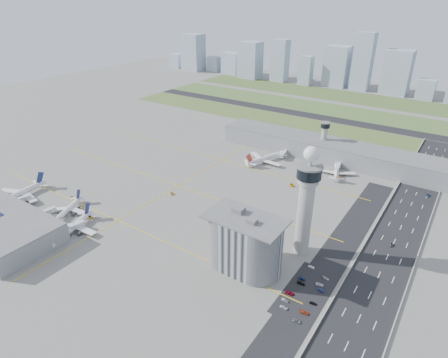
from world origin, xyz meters
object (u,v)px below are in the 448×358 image
Objects in this scene: airplane_near_b at (66,208)px; car_hw_4 at (422,163)px; tug_5 at (339,177)px; car_lot_3 at (301,283)px; jet_bridge_near_2 at (63,233)px; car_lot_0 at (284,307)px; car_lot_2 at (289,293)px; car_hw_2 at (428,195)px; airplane_far_b at (337,169)px; car_lot_1 at (285,300)px; car_lot_7 at (304,312)px; car_lot_5 at (311,267)px; jet_bridge_far_1 at (339,165)px; car_lot_6 at (297,321)px; jet_bridge_near_1 at (35,218)px; car_lot_4 at (302,279)px; car_hw_1 at (391,245)px; airplane_near_c at (71,225)px; jet_bridge_near_0 at (10,205)px; car_lot_9 at (321,290)px; car_lot_8 at (313,303)px; admin_building at (245,243)px; airplane_near_a at (17,191)px; tug_3 at (172,194)px; control_tower at (306,198)px; tug_1 at (79,209)px; tug_2 at (90,217)px; tug_4 at (291,185)px; secondary_tower at (324,136)px; airplane_far_a at (266,155)px; car_lot_10 at (320,284)px; car_lot_11 at (326,278)px.

car_hw_4 is (182.96, 225.24, -4.39)m from airplane_near_b.
tug_5 is 134.40m from car_lot_3.
car_lot_0 is (136.72, 23.33, -2.19)m from jet_bridge_near_2.
car_hw_2 is at bearing -22.18° from car_lot_2.
car_hw_2 is (68.35, 1.32, -4.26)m from airplane_far_b.
car_lot_7 is (10.81, -1.94, 0.04)m from car_lot_1.
jet_bridge_near_2 reaches higher than car_lot_5.
tug_5 is at bearing -161.75° from airplane_far_b.
jet_bridge_far_1 is 3.69× the size of car_hw_4.
jet_bridge_near_1 is at bearing 92.54° from car_lot_6.
car_lot_4 is at bearing -61.04° from jet_bridge_near_2.
car_lot_3 is (1.87, 9.80, -0.02)m from car_lot_2.
car_lot_4 is 0.88× the size of car_lot_6.
jet_bridge_far_1 reaches higher than car_lot_1.
car_lot_7 is 1.17× the size of car_hw_1.
car_hw_1 is (166.93, 97.62, -4.94)m from airplane_near_c.
car_lot_6 is at bearing 3.03° from jet_bridge_far_1.
jet_bridge_near_2 is (60.00, 0.00, 0.00)m from jet_bridge_near_0.
car_lot_9 is 140.73m from car_hw_2.
car_lot_8 is at bearing -174.79° from car_lot_9.
car_lot_9 reaches higher than car_lot_3.
car_lot_6 is (205.19, 19.29, -2.30)m from jet_bridge_near_0.
car_lot_5 is (0.30, 11.45, -0.03)m from car_lot_4.
admin_building is 11.06× the size of car_hw_4.
airplane_near_a reaches higher than tug_3.
admin_building is 212.09m from car_hw_4.
control_tower is 19.45× the size of tug_1.
tug_4 is at bearing -136.14° from tug_2.
tug_4 is at bearing 37.30° from car_lot_9.
secondary_tower is 7.26× the size of car_lot_7.
car_hw_4 is at bearing 74.45° from admin_building.
control_tower is 16.27× the size of car_lot_6.
airplane_far_a reaches higher than car_lot_7.
tug_2 is 0.76× the size of car_lot_6.
jet_bridge_far_1 is at bearing 119.73° from car_hw_1.
tug_3 reaches higher than car_lot_9.
jet_bridge_near_1 is 181.26m from car_lot_10.
control_tower is 4.61× the size of jet_bridge_near_1.
jet_bridge_near_0 is at bearing -124.13° from secondary_tower.
airplane_near_a is at bearing 92.20° from car_lot_1.
car_lot_11 is (145.79, 54.01, -2.31)m from jet_bridge_near_2.
secondary_tower is 179.60m from car_lot_9.
car_lot_7 is (164.94, 0.49, -0.33)m from tug_1.
car_hw_2 is (28.51, 137.81, 0.03)m from car_lot_9.
tug_5 is 0.75× the size of car_lot_10.
jet_bridge_near_2 is 3.19× the size of car_lot_7.
tug_1 is at bearing 140.52° from airplane_near_b.
tug_2 is at bearing -110.46° from tug_3.
car_lot_2 is 1.30× the size of car_lot_5.
car_lot_1 is 15.50m from car_lot_3.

